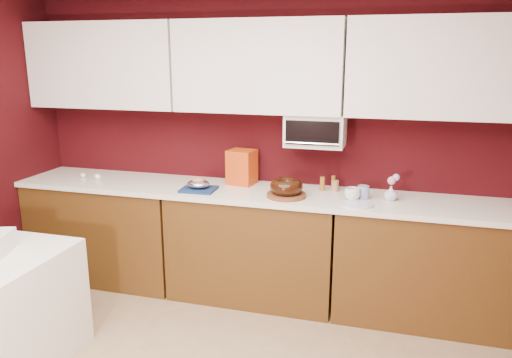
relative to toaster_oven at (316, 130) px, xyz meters
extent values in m
cube|color=#34070A|center=(-0.45, 0.15, -0.12)|extent=(4.00, 0.02, 2.50)
cube|color=#4F2F0F|center=(-1.78, -0.17, -0.95)|extent=(1.31, 0.58, 0.86)
cube|color=#4F2F0F|center=(-0.45, -0.17, -0.95)|extent=(1.31, 0.58, 0.86)
cube|color=#4F2F0F|center=(0.88, -0.17, -0.95)|extent=(1.31, 0.58, 0.86)
cube|color=silver|center=(-0.45, -0.17, -0.49)|extent=(4.00, 0.62, 0.04)
cube|color=white|center=(-1.78, -0.02, 0.48)|extent=(1.31, 0.33, 0.70)
cube|color=white|center=(-0.45, -0.02, 0.48)|extent=(1.31, 0.33, 0.70)
cube|color=white|center=(0.88, -0.02, 0.48)|extent=(1.31, 0.33, 0.70)
cube|color=white|center=(0.00, 0.00, 0.00)|extent=(0.45, 0.30, 0.25)
cube|color=black|center=(0.00, -0.16, 0.00)|extent=(0.40, 0.02, 0.18)
cylinder|color=silver|center=(0.00, -0.18, -0.07)|extent=(0.42, 0.02, 0.02)
cylinder|color=brown|center=(-0.16, -0.28, -0.46)|extent=(0.35, 0.35, 0.03)
torus|color=black|center=(-0.16, -0.28, -0.39)|extent=(0.30, 0.30, 0.10)
cube|color=navy|center=(-0.87, -0.29, -0.46)|extent=(0.27, 0.24, 0.02)
ellipsoid|color=silver|center=(-0.87, -0.29, -0.42)|extent=(0.19, 0.16, 0.07)
ellipsoid|color=#B46C52|center=(-0.87, -0.29, -0.40)|extent=(0.12, 0.10, 0.06)
cube|color=#A91E0B|center=(-0.60, 0.01, -0.33)|extent=(0.23, 0.22, 0.28)
cylinder|color=black|center=(-0.20, -0.07, -0.46)|extent=(0.22, 0.22, 0.03)
imported|color=silver|center=(0.32, -0.23, -0.42)|extent=(0.13, 0.13, 0.11)
cylinder|color=#1B3698|center=(0.39, -0.17, -0.43)|extent=(0.10, 0.10, 0.10)
imported|color=silver|center=(0.59, -0.15, -0.41)|extent=(0.11, 0.11, 0.12)
sphere|color=pink|center=(0.59, -0.15, -0.33)|extent=(0.06, 0.06, 0.06)
sphere|color=#8DA0E2|center=(0.62, -0.13, -0.30)|extent=(0.05, 0.05, 0.05)
cylinder|color=silver|center=(0.37, -0.34, -0.47)|extent=(0.27, 0.27, 0.01)
cylinder|color=#905C1A|center=(0.07, -0.02, -0.42)|extent=(0.04, 0.04, 0.11)
cylinder|color=#976744|center=(0.17, -0.01, -0.43)|extent=(0.06, 0.06, 0.08)
ellipsoid|color=white|center=(-2.00, -0.17, -0.46)|extent=(0.05, 0.04, 0.04)
ellipsoid|color=white|center=(-1.84, -0.18, -0.45)|extent=(0.07, 0.06, 0.05)
cylinder|color=brown|center=(0.15, 0.05, -0.42)|extent=(0.03, 0.03, 0.11)
camera|label=1|loc=(0.60, -3.80, 0.57)|focal=35.00mm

